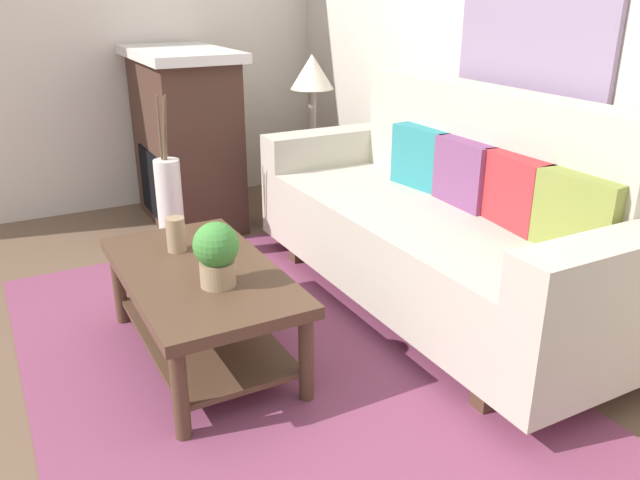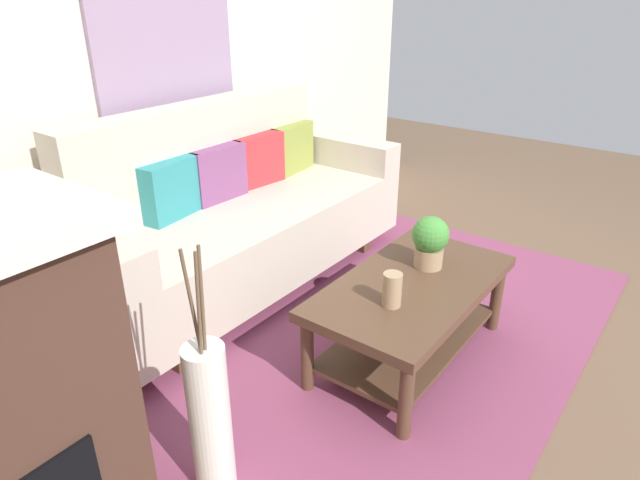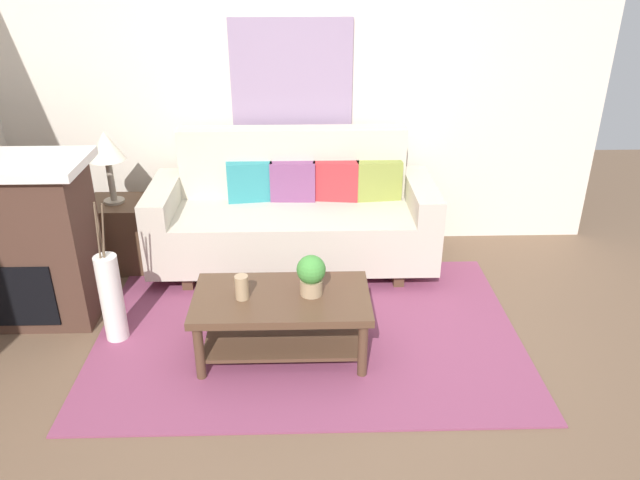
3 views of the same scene
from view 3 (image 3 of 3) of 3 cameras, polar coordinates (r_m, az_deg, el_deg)
The scene contains 19 objects.
ground_plane at distance 3.82m, azimuth -1.03°, elevation -12.84°, with size 8.96×8.96×0.00m, color brown.
wall_back at distance 5.12m, azimuth -1.44°, elevation 14.20°, with size 4.96×0.10×2.70m, color beige.
area_rug at distance 4.22m, azimuth -1.11°, elevation -8.51°, with size 2.83×1.93×0.01m, color #843D5B.
couch at distance 4.88m, azimuth -2.51°, elevation 2.25°, with size 2.22×0.84×1.08m.
throw_pillow_teal at distance 4.93m, azimuth -6.59°, elevation 5.44°, with size 0.36×0.12×0.32m, color teal.
throw_pillow_plum at distance 4.91m, azimuth -2.55°, elevation 5.51°, with size 0.36×0.12×0.32m, color #7A4270.
throw_pillow_crimson at distance 4.91m, azimuth 1.50°, elevation 5.55°, with size 0.36×0.12×0.32m, color red.
throw_pillow_olive at distance 4.94m, azimuth 5.52°, elevation 5.57°, with size 0.36×0.12×0.32m, color olive.
coffee_table at distance 3.86m, azimuth -3.58°, elevation -6.68°, with size 1.10×0.60×0.43m.
tabletop_vase at distance 3.76m, azimuth -7.33°, elevation -4.40°, with size 0.08×0.08×0.15m, color tan.
potted_plant_tabletop at distance 3.74m, azimuth -0.83°, elevation -3.19°, with size 0.18×0.18×0.26m.
side_table at distance 5.19m, azimuth -18.23°, elevation 0.53°, with size 0.44×0.44×0.56m, color #513826.
table_lamp at distance 4.94m, azimuth -19.38°, elevation 8.04°, with size 0.28×0.28×0.57m.
fireplace at distance 4.58m, azimuth -26.12°, elevation -0.08°, with size 1.02×0.58×1.16m.
floor_vase at distance 4.22m, azimuth -18.90°, elevation -5.22°, with size 0.15×0.15×0.62m, color white.
floor_vase_branch_a at distance 3.99m, azimuth -19.63°, elevation 0.81°, with size 0.01×0.01×0.36m, color brown.
floor_vase_branch_b at distance 4.01m, azimuth -19.97°, elevation 0.91°, with size 0.01×0.01×0.36m, color brown.
floor_vase_branch_c at distance 3.98m, azimuth -20.10°, elevation 0.70°, with size 0.01×0.01×0.36m, color brown.
framed_painting at distance 5.04m, azimuth -2.67°, elevation 14.65°, with size 0.97×0.03×0.96m, color gray.
Camera 3 is at (-0.02, -2.98, 2.40)m, focal length 34.22 mm.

